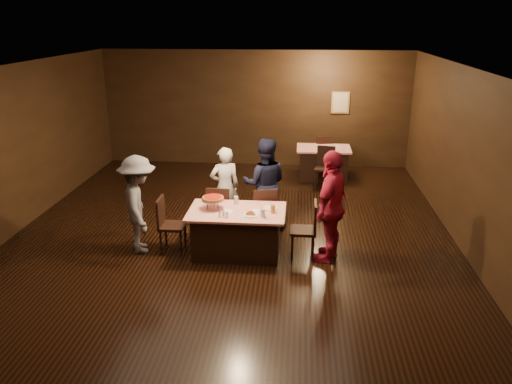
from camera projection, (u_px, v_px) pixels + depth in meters
room at (228, 124)px, 8.16m from camera, size 10.00×10.04×3.02m
main_table at (237, 232)px, 8.36m from camera, size 1.60×1.00×0.77m
back_table at (323, 163)px, 12.26m from camera, size 1.30×0.90×0.77m
chair_far_left at (220, 210)px, 9.07m from camera, size 0.44×0.44×0.95m
chair_far_right at (264, 211)px, 9.00m from camera, size 0.49×0.49×0.95m
chair_end_left at (172, 225)px, 8.42m from camera, size 0.42×0.42×0.95m
chair_end_right at (303, 229)px, 8.24m from camera, size 0.42×0.42×0.95m
chair_back_near at (324, 168)px, 11.57m from camera, size 0.49×0.49×0.95m
chair_back_far at (322, 153)px, 12.79m from camera, size 0.48×0.48×0.95m
diner_white_jacket at (225, 187)px, 9.35m from camera, size 0.66×0.55×1.54m
diner_navy_hoodie at (265, 184)px, 9.24m from camera, size 0.86×0.69×1.73m
diner_grey_knit at (139, 205)px, 8.31m from camera, size 0.96×1.23×1.67m
diner_red_shirt at (331, 207)px, 7.97m from camera, size 0.84×1.18×1.86m
pizza_stand at (213, 199)px, 8.25m from camera, size 0.38×0.38×0.22m
plate_with_slice at (251, 214)px, 8.03m from camera, size 0.25×0.25×0.06m
plate_empty at (271, 208)px, 8.32m from camera, size 0.25×0.25×0.01m
glass_front_right at (263, 213)px, 7.93m from camera, size 0.08×0.08×0.14m
glass_amber at (273, 209)px, 8.11m from camera, size 0.08×0.08×0.14m
glass_back at (236, 200)px, 8.49m from camera, size 0.08×0.08×0.14m
condiments at (223, 214)px, 7.96m from camera, size 0.17×0.10×0.09m
napkin_center at (255, 211)px, 8.20m from camera, size 0.19×0.19×0.01m
napkin_left at (227, 211)px, 8.19m from camera, size 0.21×0.21×0.01m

